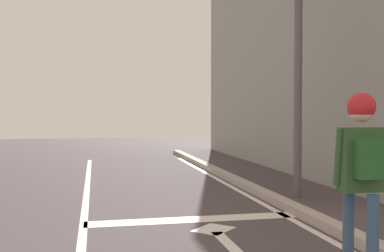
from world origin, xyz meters
The scene contains 8 objects.
lane_line_center centered at (0.11, 6.00, 0.00)m, with size 0.12×20.00×0.01m, color silver.
lane_line_curbside centered at (3.27, 6.00, 0.00)m, with size 0.12×20.00×0.01m, color silver.
stop_bar centered at (1.76, 6.56, 0.00)m, with size 3.31×0.40×0.01m, color silver.
lane_arrow_stem centered at (1.93, 5.06, 0.00)m, with size 0.16×1.40×0.01m, color silver.
lane_arrow_head centered at (1.93, 5.91, 0.00)m, with size 0.56×0.44×0.01m, color silver.
curb_strip centered at (3.52, 6.00, 0.07)m, with size 0.24×24.00×0.14m, color #A29990.
skater centered at (2.70, 3.45, 1.22)m, with size 0.49×0.64×1.77m.
traffic_signal_mast centered at (3.15, 8.06, 3.81)m, with size 4.83×0.34×5.48m.
Camera 1 is at (0.27, -0.39, 1.67)m, focal length 43.12 mm.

